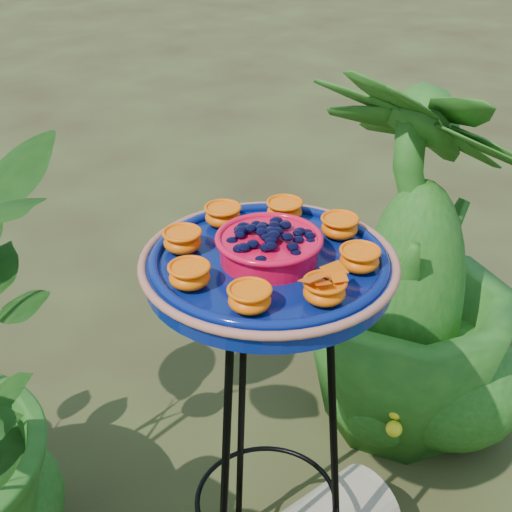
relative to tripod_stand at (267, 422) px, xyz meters
name	(u,v)px	position (x,y,z in m)	size (l,w,h in m)	color
tripod_stand	(267,422)	(0.00, 0.00, 0.00)	(0.36, 0.36, 0.84)	black
feeder_dish	(269,261)	(0.00, 0.00, 0.37)	(0.50, 0.50, 0.10)	#07165C
shrub_back_right	(415,261)	(0.66, 0.26, 0.02)	(0.60, 0.60, 1.07)	#194D14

